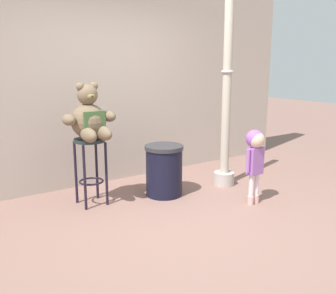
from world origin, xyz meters
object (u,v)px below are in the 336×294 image
at_px(bar_stool_with_teddy, 90,158).
at_px(lamppost, 226,110).
at_px(trash_bin, 164,170).
at_px(teddy_bear, 90,119).
at_px(child_walking, 255,151).

bearing_deg(bar_stool_with_teddy, lamppost, -11.19).
relative_size(trash_bin, lamppost, 0.24).
distance_m(bar_stool_with_teddy, teddy_bear, 0.48).
bearing_deg(trash_bin, teddy_bear, 167.57).
bearing_deg(lamppost, trash_bin, 172.06).
distance_m(teddy_bear, child_walking, 1.98).
relative_size(teddy_bear, lamppost, 0.24).
distance_m(teddy_bear, trash_bin, 1.17).
height_order(trash_bin, lamppost, lamppost).
height_order(child_walking, trash_bin, child_walking).
bearing_deg(bar_stool_with_teddy, teddy_bear, -90.00).
relative_size(teddy_bear, trash_bin, 1.00).
xyz_separation_m(teddy_bear, child_walking, (1.61, -1.07, -0.38)).
bearing_deg(bar_stool_with_teddy, trash_bin, -14.45).
bearing_deg(teddy_bear, bar_stool_with_teddy, 90.00).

